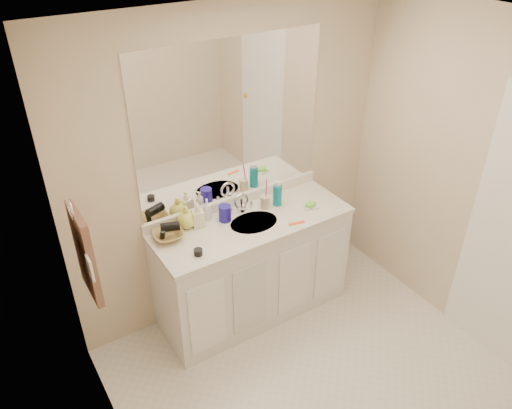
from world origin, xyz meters
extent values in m
cube|color=white|center=(0.00, 0.00, 0.00)|extent=(2.60, 2.60, 0.00)
cube|color=white|center=(0.00, 0.00, 2.40)|extent=(2.60, 2.60, 0.02)
cube|color=beige|center=(0.00, 1.30, 1.20)|extent=(2.60, 0.02, 2.40)
cube|color=beige|center=(-1.30, 0.00, 1.20)|extent=(0.02, 2.60, 2.40)
cube|color=beige|center=(1.30, 0.00, 1.20)|extent=(0.02, 2.60, 2.40)
cube|color=white|center=(0.00, 1.02, 0.42)|extent=(1.50, 0.55, 0.85)
cube|color=silver|center=(0.00, 1.02, 0.86)|extent=(1.52, 0.57, 0.03)
cube|color=white|center=(0.00, 1.29, 0.92)|extent=(1.52, 0.03, 0.08)
cylinder|color=#B9B1A1|center=(0.00, 1.00, 0.87)|extent=(0.37, 0.37, 0.02)
cylinder|color=silver|center=(0.00, 1.18, 0.94)|extent=(0.02, 0.02, 0.11)
cube|color=white|center=(0.00, 1.29, 1.56)|extent=(1.48, 0.01, 1.20)
cylinder|color=#1F1697|center=(-0.17, 1.14, 0.94)|extent=(0.12, 0.12, 0.13)
cylinder|color=beige|center=(0.18, 1.13, 0.93)|extent=(0.09, 0.09, 0.10)
cylinder|color=#FF43A3|center=(0.19, 1.13, 1.03)|extent=(0.03, 0.04, 0.21)
cylinder|color=#0C7E97|center=(0.29, 1.12, 0.96)|extent=(0.08, 0.08, 0.17)
cube|color=silver|center=(0.48, 0.94, 0.89)|extent=(0.13, 0.11, 0.01)
cube|color=#7BDD36|center=(0.48, 0.94, 0.90)|extent=(0.09, 0.08, 0.03)
cube|color=#FF5B1A|center=(0.26, 0.82, 0.88)|extent=(0.13, 0.05, 0.01)
cylinder|color=black|center=(-0.52, 0.88, 0.90)|extent=(0.06, 0.06, 0.04)
imported|color=white|center=(-0.27, 1.23, 0.97)|extent=(0.09, 0.09, 0.17)
imported|color=#FFF4CF|center=(-0.36, 1.19, 0.97)|extent=(0.10, 0.10, 0.18)
imported|color=#E7EA5B|center=(-0.44, 1.22, 0.97)|extent=(0.15, 0.15, 0.17)
imported|color=#B08C47|center=(-0.62, 1.16, 0.91)|extent=(0.23, 0.23, 0.05)
cylinder|color=black|center=(-0.60, 1.16, 0.97)|extent=(0.15, 0.11, 0.07)
torus|color=silver|center=(-1.27, 0.77, 1.55)|extent=(0.01, 0.11, 0.11)
cube|color=brown|center=(-1.25, 0.77, 1.25)|extent=(0.04, 0.32, 0.55)
cube|color=white|center=(-1.27, 0.57, 1.30)|extent=(0.01, 0.08, 0.13)
camera|label=1|loc=(-1.63, -1.58, 2.95)|focal=35.00mm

